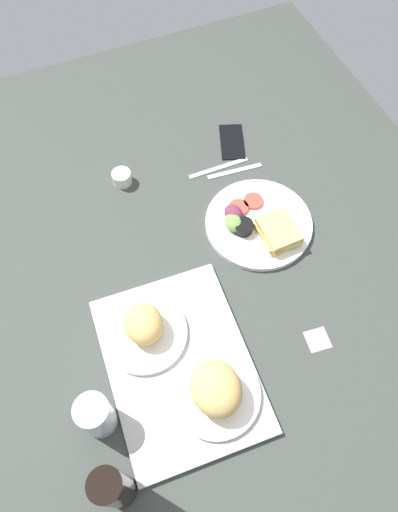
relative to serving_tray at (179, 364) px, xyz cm
name	(u,v)px	position (x,y,z in cm)	size (l,w,h in cm)	color
ground_plane	(212,268)	(21.74, -18.07, -2.30)	(190.00, 150.00, 3.00)	#383D38
serving_tray	(179,364)	(0.00, 0.00, 0.00)	(45.00, 33.00, 1.60)	#B2B2AD
bread_plate_near	(216,390)	(-9.99, -4.97, 5.01)	(20.51, 20.51, 10.25)	white
bread_plate_far	(144,328)	(10.34, 4.80, 3.86)	(20.76, 20.76, 8.69)	white
plate_with_salad	(259,224)	(27.96, -34.78, 0.86)	(29.83, 29.83, 5.40)	white
drinking_glass	(96,415)	(-5.09, 20.85, 5.73)	(7.54, 7.54, 13.06)	silver
soda_bottle	(114,488)	(-20.41, 21.03, 10.23)	(6.40, 6.40, 22.05)	black
espresso_cup	(122,178)	(57.83, -4.85, 1.20)	(5.60, 5.60, 4.00)	silver
fork	(235,171)	(48.61, -37.19, -0.55)	(17.00, 1.40, 0.50)	#B7B7BC
knife	(219,168)	(51.61, -33.19, -0.55)	(19.00, 1.40, 0.50)	#B7B7BC
cell_phone	(232,141)	(59.51, -41.28, -0.40)	(14.40, 7.20, 0.80)	black
sticky_note	(318,340)	(-7.25, -33.70, -0.74)	(5.60, 5.60, 0.12)	pink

